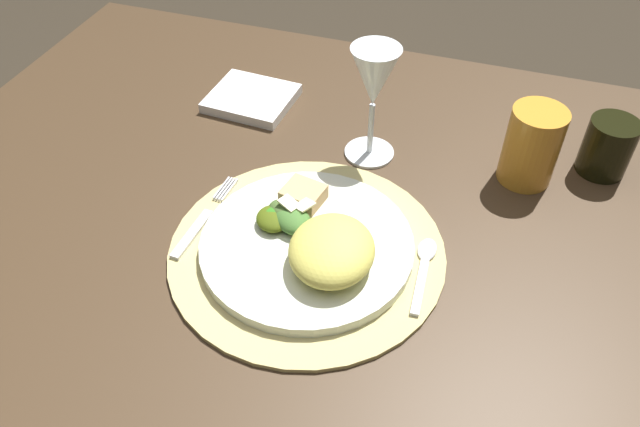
% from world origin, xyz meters
% --- Properties ---
extents(dining_table, '(1.12, 0.92, 0.71)m').
position_xyz_m(dining_table, '(0.00, 0.00, 0.55)').
color(dining_table, '#3F2D1C').
rests_on(dining_table, ground).
extents(placemat, '(0.33, 0.33, 0.01)m').
position_xyz_m(placemat, '(0.03, -0.05, 0.71)').
color(placemat, tan).
rests_on(placemat, dining_table).
extents(dinner_plate, '(0.26, 0.26, 0.01)m').
position_xyz_m(dinner_plate, '(0.03, -0.05, 0.72)').
color(dinner_plate, silver).
rests_on(dinner_plate, placemat).
extents(pasta_serving, '(0.11, 0.13, 0.04)m').
position_xyz_m(pasta_serving, '(0.07, -0.07, 0.75)').
color(pasta_serving, '#D3C855').
rests_on(pasta_serving, dinner_plate).
extents(salad_greens, '(0.09, 0.08, 0.03)m').
position_xyz_m(salad_greens, '(-0.00, -0.03, 0.74)').
color(salad_greens, '#465711').
rests_on(salad_greens, dinner_plate).
extents(bread_piece, '(0.06, 0.05, 0.02)m').
position_xyz_m(bread_piece, '(0.01, 0.02, 0.74)').
color(bread_piece, tan).
rests_on(bread_piece, dinner_plate).
extents(fork, '(0.02, 0.15, 0.00)m').
position_xyz_m(fork, '(-0.11, -0.05, 0.72)').
color(fork, silver).
rests_on(fork, placemat).
extents(spoon, '(0.02, 0.12, 0.01)m').
position_xyz_m(spoon, '(0.17, -0.03, 0.72)').
color(spoon, silver).
rests_on(spoon, placemat).
extents(napkin, '(0.13, 0.12, 0.02)m').
position_xyz_m(napkin, '(-0.15, 0.23, 0.71)').
color(napkin, white).
rests_on(napkin, dining_table).
extents(wine_glass, '(0.07, 0.07, 0.17)m').
position_xyz_m(wine_glass, '(0.05, 0.16, 0.82)').
color(wine_glass, silver).
rests_on(wine_glass, dining_table).
extents(amber_tumbler, '(0.07, 0.07, 0.11)m').
position_xyz_m(amber_tumbler, '(0.27, 0.18, 0.76)').
color(amber_tumbler, orange).
rests_on(amber_tumbler, dining_table).
extents(dark_tumbler, '(0.07, 0.07, 0.08)m').
position_xyz_m(dark_tumbler, '(0.37, 0.23, 0.75)').
color(dark_tumbler, black).
rests_on(dark_tumbler, dining_table).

